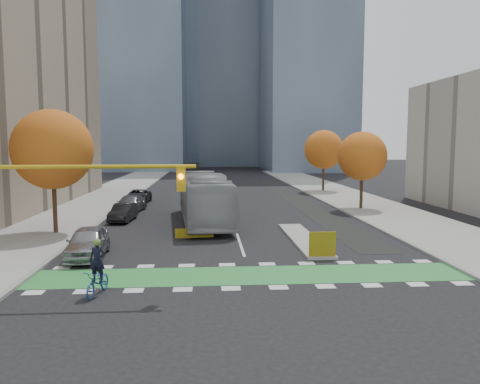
{
  "coord_description": "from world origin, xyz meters",
  "views": [
    {
      "loc": [
        -1.95,
        -19.31,
        6.02
      ],
      "look_at": [
        0.08,
        9.55,
        3.0
      ],
      "focal_mm": 35.0,
      "sensor_mm": 36.0,
      "label": 1
    }
  ],
  "objects": [
    {
      "name": "tree_west",
      "position": [
        -12.0,
        12.0,
        5.62
      ],
      "size": [
        5.2,
        5.2,
        8.22
      ],
      "color": "#332114",
      "rests_on": "ground"
    },
    {
      "name": "centre_line",
      "position": [
        0.0,
        40.0,
        0.01
      ],
      "size": [
        0.15,
        70.0,
        0.01
      ],
      "primitive_type": "cube",
      "color": "silver",
      "rests_on": "ground"
    },
    {
      "name": "parked_car_c",
      "position": [
        -8.74,
        22.08,
        0.72
      ],
      "size": [
        2.66,
        5.21,
        1.45
      ],
      "primitive_type": "imported",
      "rotation": [
        0.0,
        0.0,
        -0.13
      ],
      "color": "#525257",
      "rests_on": "ground"
    },
    {
      "name": "hazard_board",
      "position": [
        4.0,
        4.2,
        0.8
      ],
      "size": [
        1.4,
        0.12,
        1.3
      ],
      "primitive_type": "cube",
      "color": "yellow",
      "rests_on": "median_island"
    },
    {
      "name": "tower_nw",
      "position": [
        -18.0,
        90.0,
        35.0
      ],
      "size": [
        22.0,
        22.0,
        70.0
      ],
      "primitive_type": "cube",
      "color": "#47566B",
      "rests_on": "ground"
    },
    {
      "name": "bike_crossing",
      "position": [
        0.0,
        1.5,
        0.01
      ],
      "size": [
        20.0,
        3.0,
        0.01
      ],
      "primitive_type": "cube",
      "color": "#2D893B",
      "rests_on": "ground"
    },
    {
      "name": "ground",
      "position": [
        0.0,
        0.0,
        0.0
      ],
      "size": [
        300.0,
        300.0,
        0.0
      ],
      "primitive_type": "plane",
      "color": "black",
      "rests_on": "ground"
    },
    {
      "name": "curb_east",
      "position": [
        10.0,
        20.0,
        0.07
      ],
      "size": [
        0.3,
        120.0,
        0.16
      ],
      "primitive_type": "cube",
      "color": "gray",
      "rests_on": "ground"
    },
    {
      "name": "traffic_signal_west",
      "position": [
        -7.93,
        -0.51,
        4.03
      ],
      "size": [
        8.53,
        0.56,
        5.2
      ],
      "color": "#BF9914",
      "rests_on": "ground"
    },
    {
      "name": "parked_car_a",
      "position": [
        -8.28,
        5.44,
        0.82
      ],
      "size": [
        2.28,
        4.92,
        1.63
      ],
      "primitive_type": "imported",
      "rotation": [
        0.0,
        0.0,
        0.08
      ],
      "color": "#96959A",
      "rests_on": "ground"
    },
    {
      "name": "curb_west",
      "position": [
        -10.0,
        20.0,
        0.07
      ],
      "size": [
        0.3,
        120.0,
        0.16
      ],
      "primitive_type": "cube",
      "color": "gray",
      "rests_on": "ground"
    },
    {
      "name": "tree_east_near",
      "position": [
        12.0,
        22.0,
        4.86
      ],
      "size": [
        4.4,
        4.4,
        7.08
      ],
      "color": "#332114",
      "rests_on": "ground"
    },
    {
      "name": "bike_lane_paint",
      "position": [
        7.5,
        30.0,
        0.01
      ],
      "size": [
        2.5,
        50.0,
        0.01
      ],
      "primitive_type": "cube",
      "color": "black",
      "rests_on": "ground"
    },
    {
      "name": "tower_ne",
      "position": [
        20.0,
        85.0,
        30.0
      ],
      "size": [
        18.0,
        24.0,
        60.0
      ],
      "primitive_type": "cube",
      "color": "#47566B",
      "rests_on": "ground"
    },
    {
      "name": "tree_east_far",
      "position": [
        12.5,
        38.0,
        5.24
      ],
      "size": [
        4.8,
        4.8,
        7.65
      ],
      "color": "#332114",
      "rests_on": "ground"
    },
    {
      "name": "cyclist",
      "position": [
        -6.33,
        -0.82,
        0.76
      ],
      "size": [
        1.05,
        2.06,
        2.27
      ],
      "rotation": [
        0.0,
        0.0,
        -0.19
      ],
      "color": "navy",
      "rests_on": "ground"
    },
    {
      "name": "bus",
      "position": [
        -2.21,
        16.02,
        1.88
      ],
      "size": [
        4.35,
        13.74,
        3.76
      ],
      "primitive_type": "imported",
      "rotation": [
        0.0,
        0.0,
        0.09
      ],
      "color": "#9CA0A3",
      "rests_on": "ground"
    },
    {
      "name": "parked_car_d",
      "position": [
        -9.0,
        28.09,
        0.68
      ],
      "size": [
        2.46,
        5.0,
        1.36
      ],
      "primitive_type": "imported",
      "rotation": [
        0.0,
        0.0,
        -0.04
      ],
      "color": "black",
      "rests_on": "ground"
    },
    {
      "name": "sidewalk_west",
      "position": [
        -13.5,
        20.0,
        0.07
      ],
      "size": [
        7.0,
        120.0,
        0.15
      ],
      "primitive_type": "cube",
      "color": "gray",
      "rests_on": "ground"
    },
    {
      "name": "parked_car_b",
      "position": [
        -8.47,
        17.08,
        0.68
      ],
      "size": [
        1.78,
        4.25,
        1.36
      ],
      "primitive_type": "imported",
      "rotation": [
        0.0,
        0.0,
        -0.08
      ],
      "color": "black",
      "rests_on": "ground"
    },
    {
      "name": "median_island",
      "position": [
        4.0,
        9.0,
        0.08
      ],
      "size": [
        1.6,
        10.0,
        0.16
      ],
      "primitive_type": "cube",
      "color": "gray",
      "rests_on": "ground"
    },
    {
      "name": "tower_far",
      "position": [
        -4.0,
        140.0,
        40.0
      ],
      "size": [
        26.0,
        26.0,
        80.0
      ],
      "primitive_type": "cube",
      "color": "#47566B",
      "rests_on": "ground"
    },
    {
      "name": "sidewalk_east",
      "position": [
        13.5,
        20.0,
        0.07
      ],
      "size": [
        7.0,
        120.0,
        0.15
      ],
      "primitive_type": "cube",
      "color": "gray",
      "rests_on": "ground"
    }
  ]
}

